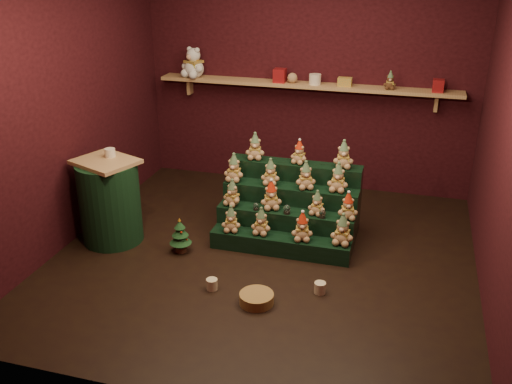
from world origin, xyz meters
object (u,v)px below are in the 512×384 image
(snow_globe_c, at_px, (322,214))
(snow_globe_a, at_px, (256,206))
(mini_christmas_tree, at_px, (180,235))
(mug_right, at_px, (320,288))
(wicker_basket, at_px, (257,298))
(mug_left, at_px, (212,284))
(brown_bear, at_px, (390,80))
(white_bear, at_px, (194,58))
(side_table, at_px, (110,201))
(snow_globe_b, at_px, (287,209))
(riser_tier_front, at_px, (280,244))

(snow_globe_c, bearing_deg, snow_globe_a, 180.00)
(mini_christmas_tree, xyz_separation_m, mug_right, (1.46, -0.35, -0.13))
(wicker_basket, bearing_deg, mini_christmas_tree, 145.89)
(mug_left, distance_m, brown_bear, 3.13)
(mug_right, height_order, white_bear, white_bear)
(mini_christmas_tree, distance_m, mug_right, 1.51)
(mini_christmas_tree, height_order, mug_left, mini_christmas_tree)
(mug_right, relative_size, brown_bear, 0.52)
(brown_bear, bearing_deg, mini_christmas_tree, -137.82)
(mini_christmas_tree, xyz_separation_m, mug_left, (0.53, -0.56, -0.13))
(snow_globe_c, bearing_deg, white_bear, 141.05)
(side_table, relative_size, mug_left, 8.70)
(wicker_basket, bearing_deg, snow_globe_a, 106.17)
(side_table, xyz_separation_m, white_bear, (0.20, 1.90, 1.11))
(snow_globe_a, height_order, mug_left, snow_globe_a)
(wicker_basket, bearing_deg, white_bear, 120.56)
(snow_globe_c, distance_m, side_table, 2.14)
(snow_globe_b, bearing_deg, brown_bear, 62.21)
(mini_christmas_tree, relative_size, white_bear, 0.81)
(wicker_basket, bearing_deg, snow_globe_c, 71.06)
(mug_left, height_order, brown_bear, brown_bear)
(snow_globe_b, distance_m, mug_right, 0.97)
(snow_globe_a, distance_m, mug_right, 1.16)
(wicker_basket, xyz_separation_m, white_bear, (-1.54, 2.61, 1.50))
(riser_tier_front, bearing_deg, mug_left, -117.68)
(riser_tier_front, relative_size, snow_globe_c, 16.09)
(snow_globe_a, relative_size, wicker_basket, 0.26)
(riser_tier_front, relative_size, white_bear, 3.04)
(snow_globe_c, xyz_separation_m, side_table, (-2.11, -0.36, 0.03))
(snow_globe_a, bearing_deg, mug_left, -97.67)
(snow_globe_b, xyz_separation_m, white_bear, (-1.55, 1.54, 1.14))
(snow_globe_b, height_order, white_bear, white_bear)
(side_table, height_order, wicker_basket, side_table)
(snow_globe_b, relative_size, brown_bear, 0.47)
(snow_globe_b, bearing_deg, wicker_basket, -90.60)
(snow_globe_b, distance_m, side_table, 1.79)
(snow_globe_a, distance_m, snow_globe_c, 0.68)
(riser_tier_front, xyz_separation_m, snow_globe_a, (-0.29, 0.16, 0.31))
(side_table, xyz_separation_m, mini_christmas_tree, (0.77, -0.05, -0.25))
(snow_globe_c, bearing_deg, mug_right, -80.56)
(snow_globe_a, bearing_deg, side_table, -165.89)
(snow_globe_b, bearing_deg, mug_left, -114.98)
(snow_globe_a, distance_m, snow_globe_b, 0.32)
(snow_globe_a, height_order, mug_right, snow_globe_a)
(brown_bear, bearing_deg, riser_tier_front, -121.49)
(snow_globe_a, bearing_deg, snow_globe_b, 0.00)
(snow_globe_c, distance_m, brown_bear, 1.90)
(riser_tier_front, height_order, snow_globe_c, snow_globe_c)
(snow_globe_b, xyz_separation_m, mug_left, (-0.45, -0.97, -0.36))
(mug_left, height_order, mug_right, mug_right)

